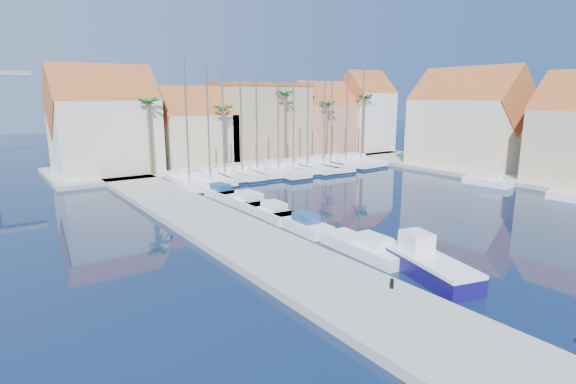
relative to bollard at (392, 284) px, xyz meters
name	(u,v)px	position (x,y,z in m)	size (l,w,h in m)	color
ground	(500,277)	(7.14, -1.70, -0.75)	(260.00, 260.00, 0.00)	black
quay_west	(245,240)	(-1.86, 11.80, -0.50)	(6.00, 77.00, 0.50)	gray
shore_north	(242,161)	(17.14, 46.30, -0.50)	(54.00, 16.00, 0.50)	gray
shore_east	(529,177)	(39.14, 13.30, -0.50)	(12.00, 60.00, 0.50)	gray
bollard	(392,284)	(0.00, 0.00, 0.00)	(0.20, 0.20, 0.50)	black
fishing_boat	(427,263)	(3.78, 0.78, 0.01)	(3.77, 6.86, 2.28)	#140D50
motorboat_west_0	(366,247)	(3.47, 5.38, -0.24)	(2.38, 6.76, 1.40)	white
motorboat_west_1	(302,224)	(3.29, 12.00, -0.24)	(2.00, 5.84, 1.40)	white
motorboat_west_2	(271,211)	(3.41, 16.60, -0.24)	(2.32, 6.32, 1.40)	white
motorboat_west_3	(246,201)	(3.60, 21.24, -0.24)	(2.41, 7.40, 1.40)	white
motorboat_west_4	(218,192)	(3.29, 26.39, -0.24)	(2.36, 6.03, 1.40)	white
motorboat_west_5	(204,183)	(4.14, 31.58, -0.24)	(2.65, 6.77, 1.40)	white
motorboat_west_6	(184,177)	(3.55, 36.07, -0.24)	(2.17, 5.63, 1.40)	white
motorboat_east_1	(488,181)	(31.16, 13.84, -0.24)	(2.40, 5.47, 1.40)	white
sailboat_0	(188,181)	(2.96, 33.49, -0.18)	(4.13, 12.09, 13.91)	white
sailboat_1	(208,177)	(5.82, 34.12, -0.16)	(3.24, 10.59, 13.60)	white
sailboat_2	(223,174)	(8.14, 34.85, -0.14)	(2.89, 9.31, 13.49)	white
sailboat_3	(240,173)	(10.43, 34.62, -0.16)	(3.07, 9.70, 12.45)	white
sailboat_4	(255,171)	(12.81, 34.91, -0.16)	(3.42, 10.05, 13.09)	white
sailboat_5	(276,170)	(15.38, 34.05, -0.19)	(3.47, 12.07, 13.11)	white
sailboat_6	(291,167)	(18.10, 34.37, -0.13)	(3.17, 9.81, 14.86)	white
sailboat_7	(304,167)	(20.14, 34.15, -0.16)	(3.69, 11.35, 14.79)	white
sailboat_8	(320,165)	(23.03, 34.18, -0.19)	(3.66, 11.78, 11.92)	white
sailboat_9	(329,163)	(25.20, 35.03, -0.13)	(3.03, 9.36, 14.00)	white
sailboat_10	(343,162)	(27.50, 34.55, -0.16)	(3.20, 10.89, 14.33)	white
sailboat_11	(358,160)	(30.44, 34.34, -0.14)	(3.09, 9.98, 14.60)	white
building_0	(105,125)	(-2.86, 45.30, 5.77)	(12.30, 9.00, 13.50)	beige
building_1	(195,131)	(9.14, 45.30, 4.54)	(10.30, 8.00, 11.00)	#CCB88F
building_2	(258,121)	(20.14, 46.30, 5.51)	(14.20, 10.20, 11.50)	#9A845E
building_3	(322,121)	(32.14, 45.30, 5.11)	(10.30, 8.00, 12.00)	#B17559
building_4	(364,114)	(41.14, 44.30, 6.21)	(8.30, 8.00, 14.00)	silver
building_6	(468,122)	(39.14, 22.30, 5.77)	(9.00, 14.30, 13.50)	beige
palm_0	(148,104)	(1.14, 40.30, 8.33)	(2.60, 2.60, 10.15)	brown
palm_1	(223,111)	(11.14, 40.30, 7.38)	(2.60, 2.60, 9.15)	brown
palm_2	(285,96)	(21.14, 40.30, 9.26)	(2.60, 2.60, 11.15)	brown
palm_3	(327,106)	(29.14, 40.30, 7.86)	(2.60, 2.60, 9.65)	brown
palm_4	(365,99)	(37.14, 40.30, 8.80)	(2.60, 2.60, 10.65)	brown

